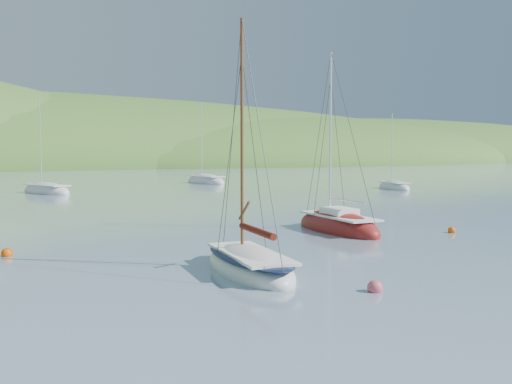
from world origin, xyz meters
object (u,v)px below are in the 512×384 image
distant_sloop_a (46,192)px  distant_sloop_b (206,182)px  daysailer_white (249,265)px  distant_sloop_d (394,188)px  sloop_red (338,227)px

distant_sloop_a → distant_sloop_b: size_ratio=0.89×
daysailer_white → distant_sloop_d: bearing=49.6°
daysailer_white → distant_sloop_a: (0.67, 44.11, -0.04)m
distant_sloop_a → sloop_red: bearing=-97.5°
distant_sloop_a → distant_sloop_d: 38.41m
daysailer_white → sloop_red: size_ratio=0.93×
sloop_red → daysailer_white: bearing=-137.8°
daysailer_white → distant_sloop_d: 48.14m
daysailer_white → distant_sloop_a: bearing=98.5°
distant_sloop_d → distant_sloop_b: bearing=142.1°
daysailer_white → distant_sloop_b: bearing=75.9°
sloop_red → distant_sloop_d: (27.39, 24.29, -0.04)m
distant_sloop_b → daysailer_white: bearing=-118.4°
sloop_red → distant_sloop_d: sloop_red is taller
sloop_red → distant_sloop_a: 38.37m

